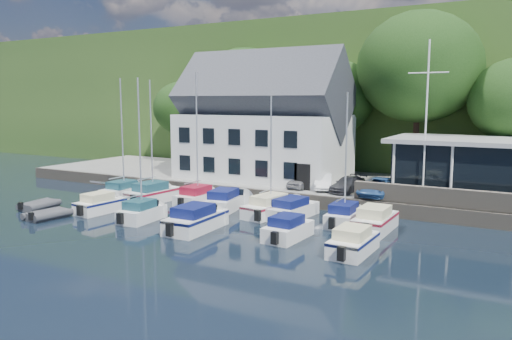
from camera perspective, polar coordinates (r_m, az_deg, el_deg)
The scene contains 33 objects.
ground at distance 26.75m, azimuth -2.71°, elevation -8.86°, with size 180.00×180.00×0.00m, color black.
quay at distance 42.14m, azimuth 9.91°, elevation -2.03°, with size 60.00×13.00×1.00m, color gray.
quay_face at distance 36.16m, azimuth 6.51°, elevation -3.62°, with size 60.00×0.30×1.00m, color #6A6255.
hillside at distance 84.83m, azimuth 20.06°, elevation 7.69°, with size 160.00×75.00×16.00m, color #2F4F1D.
field_patch at distance 92.30m, azimuth 26.15°, elevation 12.42°, with size 50.00×30.00×0.30m, color #5B6834.
harbor_building at distance 43.46m, azimuth 0.85°, elevation 4.83°, with size 14.40×8.20×8.70m, color white, non-canonical shape.
club_pavilion at distance 38.12m, azimuth 25.04°, elevation 0.16°, with size 13.20×7.20×4.10m, color black, non-canonical shape.
seawall at distance 33.75m, azimuth 26.01°, elevation -3.33°, with size 18.00×0.50×1.20m, color #6A6255.
gangway at distance 43.65m, azimuth -15.03°, elevation -2.51°, with size 1.20×6.00×1.40m, color silver, non-canonical shape.
car_silver at distance 38.85m, azimuth 5.14°, elevation -1.21°, with size 1.31×3.27×1.11m, color #A9AAAE.
car_white at distance 38.34m, azimuth 7.72°, elevation -1.32°, with size 1.25×3.59×1.18m, color white.
car_dgrey at distance 37.55m, azimuth 10.47°, elevation -1.62°, with size 1.57×3.87×1.12m, color #303035.
car_blue at distance 36.42m, azimuth 13.88°, elevation -1.83°, with size 1.58×4.00×1.37m, color #2F5790.
flagpole at distance 35.01m, azimuth 18.85°, elevation 5.24°, with size 2.56×0.20×10.66m, color white, non-canonical shape.
tree_0 at distance 55.10m, azimuth -8.33°, elevation 5.45°, with size 6.42×6.42×8.77m, color black, non-canonical shape.
tree_1 at distance 49.97m, azimuth -1.29°, elevation 7.06°, with size 8.69×8.69×11.88m, color black, non-canonical shape.
tree_2 at distance 46.86m, azimuth 8.78°, elevation 6.06°, with size 7.68×7.68×10.49m, color black, non-canonical shape.
tree_3 at distance 44.77m, azimuth 17.99°, elevation 8.02°, with size 10.35×10.35×14.15m, color black, non-canonical shape.
boat_r1_0 at distance 40.47m, azimuth -15.02°, elevation 2.94°, with size 1.87×5.50×8.75m, color white, non-canonical shape.
boat_r1_1 at distance 38.50m, azimuth -11.87°, elevation 3.38°, with size 2.05×6.31×9.54m, color white, non-canonical shape.
boat_r1_2 at distance 36.82m, azimuth -6.76°, elevation 2.92°, with size 1.91×5.63×9.06m, color white, non-canonical shape.
boat_r1_3 at distance 35.65m, azimuth -3.52°, elevation -3.35°, with size 2.00×6.06×1.49m, color white, non-canonical shape.
boat_r1_4 at distance 33.27m, azimuth 1.72°, elevation 2.29°, with size 1.86×6.70×8.89m, color white, non-canonical shape.
boat_r1_5 at distance 33.30m, azimuth 4.16°, elevation -4.28°, with size 1.94×6.15×1.37m, color white, non-canonical shape.
boat_r1_6 at distance 31.13m, azimuth 10.25°, elevation 1.63°, with size 1.77×5.28×8.74m, color white, non-canonical shape.
boat_r1_7 at distance 30.67m, azimuth 13.48°, elevation -5.39°, with size 1.97×5.72×1.53m, color white, non-canonical shape.
boat_r2_0 at distance 36.31m, azimuth -17.38°, elevation -3.56°, with size 1.75×5.05×1.42m, color white, non-canonical shape.
boat_r2_1 at distance 32.54m, azimuth -13.11°, elevation 1.66°, with size 1.83×4.79×8.56m, color white, non-canonical shape.
boat_r2_2 at distance 30.21m, azimuth -6.86°, elevation -5.39°, with size 2.16×6.36×1.57m, color white, non-canonical shape.
boat_r2_3 at distance 28.24m, azimuth 3.68°, elevation -6.49°, with size 1.81×4.89×1.39m, color white, non-canonical shape.
boat_r2_4 at distance 26.02m, azimuth 11.07°, elevation -7.85°, with size 1.85×5.10×1.43m, color white, non-canonical shape.
dinghy_0 at distance 39.20m, azimuth -23.54°, elevation -3.57°, with size 1.78×2.97×0.69m, color #3B3C40, non-canonical shape.
dinghy_1 at distance 35.78m, azimuth -22.70°, elevation -4.58°, with size 1.75×2.92×0.68m, color #3B3C40, non-canonical shape.
Camera 1 is at (13.50, -21.75, 7.75)m, focal length 35.00 mm.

